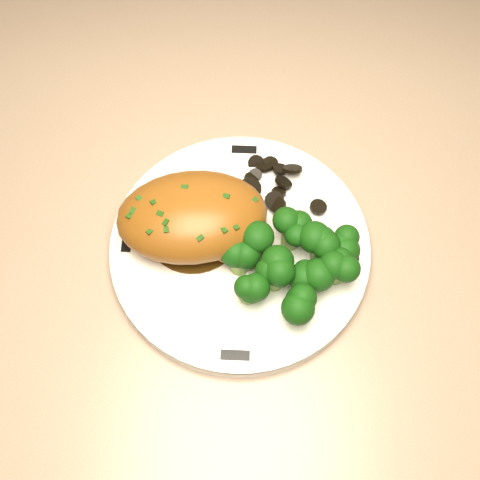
{
  "coord_description": "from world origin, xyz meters",
  "views": [
    {
      "loc": [
        0.08,
        1.34,
        1.41
      ],
      "look_at": [
        0.07,
        1.6,
        0.87
      ],
      "focal_mm": 45.0,
      "sensor_mm": 36.0,
      "label": 1
    }
  ],
  "objects_px": {
    "counter": "(324,323)",
    "broccoli_florets": "(293,264)",
    "plate": "(240,248)",
    "chicken_breast": "(197,219)"
  },
  "relations": [
    {
      "from": "counter",
      "to": "plate",
      "type": "xyz_separation_m",
      "value": [
        -0.14,
        -0.07,
        0.43
      ]
    },
    {
      "from": "broccoli_florets",
      "to": "chicken_breast",
      "type": "bearing_deg",
      "value": 156.34
    },
    {
      "from": "plate",
      "to": "broccoli_florets",
      "type": "relative_size",
      "value": 2.02
    },
    {
      "from": "counter",
      "to": "plate",
      "type": "relative_size",
      "value": 7.49
    },
    {
      "from": "counter",
      "to": "plate",
      "type": "height_order",
      "value": "counter"
    },
    {
      "from": "broccoli_florets",
      "to": "plate",
      "type": "bearing_deg",
      "value": 150.41
    },
    {
      "from": "plate",
      "to": "broccoli_florets",
      "type": "height_order",
      "value": "broccoli_florets"
    },
    {
      "from": "counter",
      "to": "plate",
      "type": "distance_m",
      "value": 0.46
    },
    {
      "from": "counter",
      "to": "broccoli_florets",
      "type": "relative_size",
      "value": 15.11
    },
    {
      "from": "plate",
      "to": "chicken_breast",
      "type": "relative_size",
      "value": 1.6
    }
  ]
}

